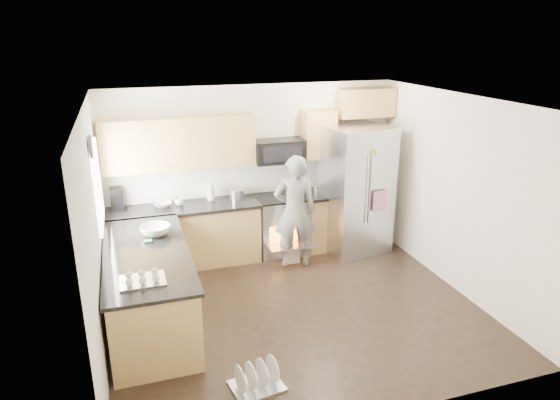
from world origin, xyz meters
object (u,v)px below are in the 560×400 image
object	(u,v)px
person	(295,212)
refrigerator	(356,190)
dish_rack	(257,381)
stove_range	(281,212)

from	to	relation	value
person	refrigerator	bearing A→B (deg)	-154.39
dish_rack	refrigerator	bearing A→B (deg)	49.27
refrigerator	stove_range	bearing A→B (deg)	158.08
person	dish_rack	xyz separation A→B (m)	(-1.26, -2.49, -0.76)
stove_range	refrigerator	bearing A→B (deg)	-11.92
refrigerator	person	bearing A→B (deg)	-177.17
stove_range	person	distance (m)	0.52
refrigerator	person	size ratio (longest dim) A/B	1.18
stove_range	refrigerator	size ratio (longest dim) A/B	0.90
person	dish_rack	bearing A→B (deg)	75.89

